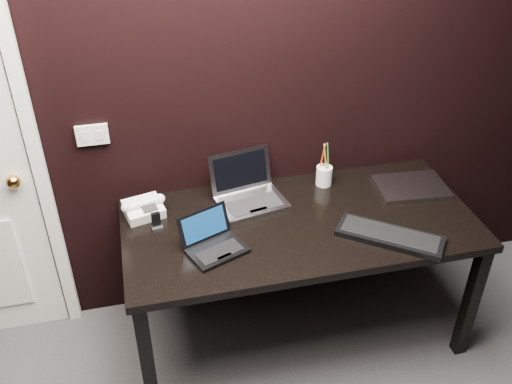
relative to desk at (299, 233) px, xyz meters
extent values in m
plane|color=black|center=(-0.30, 0.40, 0.64)|extent=(4.00, 0.00, 4.00)
cube|color=white|center=(-1.18, 0.37, 0.36)|extent=(0.06, 0.05, 2.11)
sphere|color=gold|center=(-1.30, 0.33, 0.29)|extent=(0.07, 0.07, 0.07)
cube|color=silver|center=(-0.92, 0.39, 0.46)|extent=(0.15, 0.02, 0.10)
cube|color=silver|center=(-0.95, 0.38, 0.46)|extent=(0.03, 0.01, 0.05)
cube|color=silver|center=(-0.88, 0.38, 0.46)|extent=(0.03, 0.01, 0.05)
cube|color=black|center=(0.00, 0.00, 0.06)|extent=(1.70, 0.80, 0.04)
cube|color=black|center=(-0.80, -0.35, -0.31)|extent=(0.06, 0.06, 0.70)
cube|color=black|center=(0.80, -0.35, -0.31)|extent=(0.06, 0.06, 0.70)
cube|color=black|center=(-0.80, 0.35, -0.31)|extent=(0.06, 0.06, 0.70)
cube|color=black|center=(0.80, 0.35, -0.31)|extent=(0.06, 0.06, 0.70)
cube|color=black|center=(-0.43, -0.14, 0.09)|extent=(0.30, 0.25, 0.02)
cube|color=black|center=(-0.42, -0.16, 0.10)|extent=(0.22, 0.16, 0.00)
cube|color=black|center=(-0.41, -0.20, 0.10)|extent=(0.07, 0.05, 0.00)
cube|color=black|center=(-0.47, -0.04, 0.17)|extent=(0.25, 0.14, 0.14)
cube|color=#0A2850|center=(-0.47, -0.04, 0.17)|extent=(0.21, 0.12, 0.12)
cube|color=#A1A0A6|center=(-0.20, 0.18, 0.09)|extent=(0.37, 0.29, 0.02)
cube|color=black|center=(-0.19, 0.15, 0.10)|extent=(0.29, 0.18, 0.00)
cube|color=gray|center=(-0.18, 0.09, 0.10)|extent=(0.10, 0.05, 0.00)
cube|color=#95959A|center=(-0.23, 0.33, 0.20)|extent=(0.33, 0.12, 0.20)
cube|color=black|center=(-0.22, 0.32, 0.20)|extent=(0.29, 0.10, 0.17)
cube|color=black|center=(0.36, -0.23, 0.09)|extent=(0.49, 0.42, 0.03)
cube|color=black|center=(0.36, -0.23, 0.11)|extent=(0.43, 0.37, 0.00)
cube|color=#9B9BA0|center=(0.65, 0.13, 0.09)|extent=(0.38, 0.29, 0.02)
cube|color=white|center=(-0.73, 0.22, 0.11)|extent=(0.21, 0.20, 0.08)
cylinder|color=white|center=(-0.73, 0.21, 0.15)|extent=(0.17, 0.07, 0.04)
sphere|color=silver|center=(-0.81, 0.19, 0.15)|extent=(0.06, 0.06, 0.05)
sphere|color=white|center=(-0.65, 0.23, 0.15)|extent=(0.06, 0.06, 0.05)
cube|color=black|center=(-0.70, 0.19, 0.14)|extent=(0.08, 0.06, 0.01)
cube|color=black|center=(-0.68, 0.10, 0.12)|extent=(0.04, 0.03, 0.09)
cube|color=black|center=(-0.68, 0.09, 0.09)|extent=(0.06, 0.04, 0.02)
cylinder|color=white|center=(0.22, 0.28, 0.13)|extent=(0.10, 0.10, 0.10)
cylinder|color=#BF4412|center=(0.20, 0.29, 0.25)|extent=(0.02, 0.03, 0.16)
cylinder|color=#248739|center=(0.23, 0.28, 0.25)|extent=(0.02, 0.02, 0.16)
cylinder|color=black|center=(0.22, 0.30, 0.25)|extent=(0.01, 0.02, 0.16)
cylinder|color=#C55D12|center=(0.21, 0.27, 0.25)|extent=(0.03, 0.03, 0.16)
camera|label=1|loc=(-0.71, -2.10, 1.73)|focal=40.00mm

